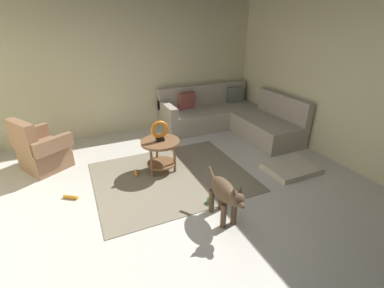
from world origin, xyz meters
name	(u,v)px	position (x,y,z in m)	size (l,w,h in m)	color
ground_plane	(180,208)	(0.00, 0.00, -0.05)	(6.00, 6.00, 0.10)	silver
wall_back	(124,67)	(0.00, 2.94, 1.35)	(6.00, 0.12, 2.70)	beige
wall_right	(357,83)	(2.94, 0.00, 1.35)	(0.12, 6.00, 2.70)	beige
area_rug	(172,177)	(0.15, 0.70, 0.01)	(2.30, 1.90, 0.01)	gray
sectional_couch	(229,117)	(1.99, 2.02, 0.29)	(2.20, 2.25, 0.88)	#B2A899
armchair	(41,151)	(-1.65, 1.80, 0.32)	(0.93, 1.00, 0.88)	#936B4C
side_table	(161,148)	(0.06, 0.93, 0.42)	(0.60, 0.60, 0.54)	brown
torus_sculpture	(160,130)	(0.06, 0.93, 0.71)	(0.28, 0.08, 0.33)	black
dog_bed_mat	(291,168)	(1.98, 0.08, 0.04)	(0.80, 0.60, 0.09)	beige
dog	(225,194)	(0.39, -0.48, 0.38)	(0.24, 0.85, 0.63)	brown
dog_toy_ball	(210,200)	(0.39, -0.13, 0.05)	(0.10, 0.10, 0.10)	green
dog_toy_rope	(71,197)	(-1.31, 0.75, 0.03)	(0.05, 0.05, 0.20)	orange
dog_toy_bone	(136,173)	(-0.33, 1.00, 0.03)	(0.18, 0.06, 0.06)	orange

